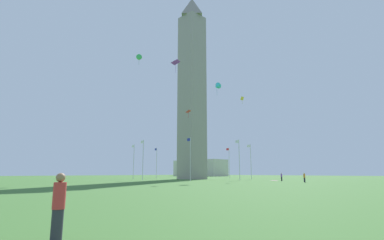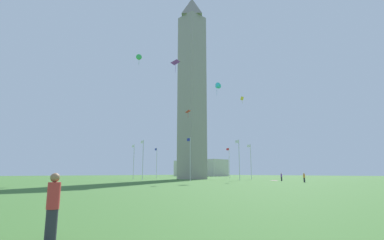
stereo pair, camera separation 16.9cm
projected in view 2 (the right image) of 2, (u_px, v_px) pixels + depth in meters
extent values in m
plane|color=#3D6B2D|center=(192.00, 179.00, 78.71)|extent=(260.00, 260.00, 0.00)
cube|color=gray|center=(192.00, 95.00, 82.90)|extent=(5.90, 5.90, 47.18)
pyramid|color=gray|center=(192.00, 8.00, 87.67)|extent=(5.90, 5.90, 6.43)
cylinder|color=silver|center=(157.00, 163.00, 90.94)|extent=(0.14, 0.14, 9.43)
cube|color=#1E2D99|center=(156.00, 149.00, 92.09)|extent=(1.00, 0.03, 0.64)
cylinder|color=silver|center=(134.00, 162.00, 79.92)|extent=(0.14, 0.14, 9.43)
cube|color=white|center=(133.00, 146.00, 81.07)|extent=(1.00, 0.03, 0.64)
cylinder|color=silver|center=(143.00, 160.00, 68.68)|extent=(0.14, 0.14, 9.43)
cube|color=white|center=(142.00, 142.00, 69.83)|extent=(1.00, 0.03, 0.64)
cylinder|color=silver|center=(190.00, 159.00, 63.81)|extent=(0.14, 0.14, 9.43)
cube|color=#1E2D99|center=(189.00, 140.00, 64.96)|extent=(1.00, 0.03, 0.64)
cylinder|color=silver|center=(239.00, 160.00, 68.15)|extent=(0.14, 0.14, 9.43)
cube|color=white|center=(237.00, 142.00, 69.30)|extent=(1.00, 0.03, 0.64)
cylinder|color=silver|center=(251.00, 162.00, 79.17)|extent=(0.14, 0.14, 9.43)
cube|color=white|center=(249.00, 146.00, 80.32)|extent=(1.00, 0.03, 0.64)
cylinder|color=silver|center=(229.00, 163.00, 90.41)|extent=(0.14, 0.14, 9.43)
cube|color=red|center=(228.00, 149.00, 91.56)|extent=(1.00, 0.03, 0.64)
cylinder|color=silver|center=(193.00, 163.00, 95.29)|extent=(0.14, 0.14, 9.43)
cube|color=#1E2D99|center=(192.00, 150.00, 96.44)|extent=(1.00, 0.03, 0.64)
cylinder|color=#2D2D38|center=(282.00, 179.00, 62.66)|extent=(0.29, 0.29, 0.80)
cylinder|color=purple|center=(281.00, 176.00, 62.79)|extent=(0.32, 0.32, 0.64)
sphere|color=tan|center=(281.00, 174.00, 62.87)|extent=(0.24, 0.24, 0.24)
cylinder|color=#2D2D38|center=(304.00, 180.00, 53.61)|extent=(0.29, 0.29, 0.80)
cylinder|color=orange|center=(304.00, 176.00, 53.74)|extent=(0.32, 0.32, 0.70)
sphere|color=beige|center=(304.00, 173.00, 53.82)|extent=(0.24, 0.24, 0.24)
cylinder|color=#2D2D38|center=(51.00, 225.00, 7.49)|extent=(0.29, 0.29, 0.80)
cylinder|color=red|center=(54.00, 196.00, 7.62)|extent=(0.32, 0.32, 0.68)
sphere|color=#936B4C|center=(55.00, 178.00, 7.70)|extent=(0.24, 0.24, 0.24)
cube|color=purple|center=(175.00, 62.00, 59.82)|extent=(1.97, 2.01, 0.52)
cylinder|color=#67278E|center=(175.00, 68.00, 59.60)|extent=(0.04, 0.04, 1.90)
cone|color=green|center=(139.00, 57.00, 67.54)|extent=(2.15, 2.01, 1.75)
cylinder|color=#208035|center=(139.00, 62.00, 67.35)|extent=(0.04, 0.04, 1.58)
cube|color=red|center=(188.00, 111.00, 53.18)|extent=(1.00, 1.04, 0.39)
cylinder|color=maroon|center=(188.00, 115.00, 53.06)|extent=(0.04, 0.04, 1.02)
cube|color=yellow|center=(242.00, 98.00, 72.13)|extent=(0.81, 0.57, 0.99)
cylinder|color=#A4921C|center=(242.00, 101.00, 72.00)|extent=(0.04, 0.04, 1.16)
cone|color=#33C6D1|center=(217.00, 86.00, 66.99)|extent=(1.63, 2.03, 1.97)
cylinder|color=teal|center=(217.00, 91.00, 66.78)|extent=(0.04, 0.04, 1.78)
cube|color=beige|center=(200.00, 168.00, 153.97)|extent=(29.82, 11.17, 8.30)
cube|color=pink|center=(274.00, 181.00, 65.08)|extent=(1.61, 1.96, 0.01)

